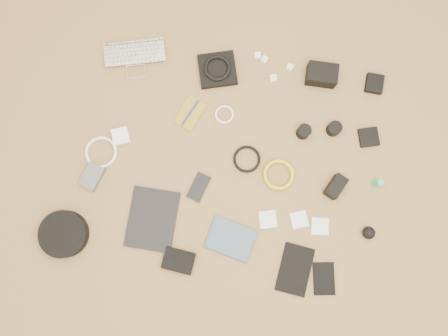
% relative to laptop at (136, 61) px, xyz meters
% --- Properties ---
extents(room_shell, '(4.04, 4.04, 2.58)m').
position_rel_laptop_xyz_m(room_shell, '(0.49, -0.40, 1.24)').
color(room_shell, olive).
rests_on(room_shell, ground).
extents(laptop, '(0.33, 0.27, 0.02)m').
position_rel_laptop_xyz_m(laptop, '(0.00, 0.00, 0.00)').
color(laptop, silver).
rests_on(laptop, ground).
extents(headphone_pouch, '(0.21, 0.20, 0.03)m').
position_rel_laptop_xyz_m(headphone_pouch, '(0.38, 0.03, 0.00)').
color(headphone_pouch, black).
rests_on(headphone_pouch, ground).
extents(headphones, '(0.15, 0.15, 0.02)m').
position_rel_laptop_xyz_m(headphones, '(0.38, 0.03, 0.03)').
color(headphones, black).
rests_on(headphones, headphone_pouch).
extents(charger_a, '(0.04, 0.04, 0.03)m').
position_rel_laptop_xyz_m(charger_a, '(0.58, 0.11, 0.00)').
color(charger_a, white).
rests_on(charger_a, ground).
extents(charger_b, '(0.03, 0.03, 0.03)m').
position_rel_laptop_xyz_m(charger_b, '(0.55, 0.13, 0.00)').
color(charger_b, white).
rests_on(charger_b, ground).
extents(charger_c, '(0.03, 0.03, 0.03)m').
position_rel_laptop_xyz_m(charger_c, '(0.70, 0.10, 0.00)').
color(charger_c, white).
rests_on(charger_c, ground).
extents(charger_d, '(0.04, 0.04, 0.03)m').
position_rel_laptop_xyz_m(charger_d, '(0.64, 0.03, 0.00)').
color(charger_d, white).
rests_on(charger_d, ground).
extents(dslr_camera, '(0.14, 0.10, 0.08)m').
position_rel_laptop_xyz_m(dslr_camera, '(0.85, 0.08, 0.03)').
color(dslr_camera, black).
rests_on(dslr_camera, ground).
extents(lens_pouch, '(0.08, 0.09, 0.03)m').
position_rel_laptop_xyz_m(lens_pouch, '(1.09, 0.09, 0.00)').
color(lens_pouch, black).
rests_on(lens_pouch, ground).
extents(notebook_olive, '(0.14, 0.17, 0.01)m').
position_rel_laptop_xyz_m(notebook_olive, '(0.29, -0.19, -0.01)').
color(notebook_olive, olive).
rests_on(notebook_olive, ground).
extents(pen_blue, '(0.06, 0.13, 0.01)m').
position_rel_laptop_xyz_m(pen_blue, '(0.29, -0.19, 0.00)').
color(pen_blue, '#13279A').
rests_on(pen_blue, notebook_olive).
extents(cable_white_a, '(0.09, 0.09, 0.01)m').
position_rel_laptop_xyz_m(cable_white_a, '(0.45, -0.17, -0.01)').
color(cable_white_a, white).
rests_on(cable_white_a, ground).
extents(lens_a, '(0.07, 0.07, 0.06)m').
position_rel_laptop_xyz_m(lens_a, '(0.81, -0.19, 0.02)').
color(lens_a, black).
rests_on(lens_a, ground).
extents(lens_b, '(0.07, 0.07, 0.06)m').
position_rel_laptop_xyz_m(lens_b, '(0.94, -0.16, 0.02)').
color(lens_b, black).
rests_on(lens_b, ground).
extents(card_reader, '(0.11, 0.11, 0.02)m').
position_rel_laptop_xyz_m(card_reader, '(1.10, -0.16, -0.00)').
color(card_reader, black).
rests_on(card_reader, ground).
extents(power_brick, '(0.10, 0.10, 0.03)m').
position_rel_laptop_xyz_m(power_brick, '(0.01, -0.36, 0.00)').
color(power_brick, white).
rests_on(power_brick, ground).
extents(cable_white_b, '(0.15, 0.15, 0.01)m').
position_rel_laptop_xyz_m(cable_white_b, '(-0.06, -0.44, -0.01)').
color(cable_white_b, white).
rests_on(cable_white_b, ground).
extents(cable_black, '(0.12, 0.12, 0.01)m').
position_rel_laptop_xyz_m(cable_black, '(0.58, -0.36, -0.01)').
color(cable_black, black).
rests_on(cable_black, ground).
extents(cable_yellow, '(0.17, 0.17, 0.02)m').
position_rel_laptop_xyz_m(cable_yellow, '(0.73, -0.40, -0.00)').
color(cable_yellow, gold).
rests_on(cable_yellow, ground).
extents(flash, '(0.09, 0.12, 0.08)m').
position_rel_laptop_xyz_m(flash, '(0.98, -0.41, 0.03)').
color(flash, black).
rests_on(flash, ground).
extents(lens_cleaner, '(0.03, 0.03, 0.09)m').
position_rel_laptop_xyz_m(lens_cleaner, '(1.16, -0.37, 0.03)').
color(lens_cleaner, '#1BB5B3').
rests_on(lens_cleaner, ground).
extents(battery_charger, '(0.10, 0.13, 0.03)m').
position_rel_laptop_xyz_m(battery_charger, '(-0.08, -0.56, 0.00)').
color(battery_charger, '#515256').
rests_on(battery_charger, ground).
extents(tablet, '(0.21, 0.27, 0.01)m').
position_rel_laptop_xyz_m(tablet, '(0.22, -0.69, -0.01)').
color(tablet, black).
rests_on(tablet, ground).
extents(phone, '(0.10, 0.14, 0.01)m').
position_rel_laptop_xyz_m(phone, '(0.39, -0.52, -0.01)').
color(phone, black).
rests_on(phone, ground).
extents(filter_case_left, '(0.09, 0.09, 0.01)m').
position_rel_laptop_xyz_m(filter_case_left, '(0.72, -0.60, -0.01)').
color(filter_case_left, silver).
rests_on(filter_case_left, ground).
extents(filter_case_mid, '(0.09, 0.09, 0.01)m').
position_rel_laptop_xyz_m(filter_case_mid, '(0.85, -0.58, -0.01)').
color(filter_case_mid, silver).
rests_on(filter_case_mid, ground).
extents(filter_case_right, '(0.08, 0.08, 0.01)m').
position_rel_laptop_xyz_m(filter_case_right, '(0.95, -0.59, -0.01)').
color(filter_case_right, silver).
rests_on(filter_case_right, ground).
extents(air_blower, '(0.07, 0.07, 0.06)m').
position_rel_laptop_xyz_m(air_blower, '(1.16, -0.58, 0.02)').
color(air_blower, black).
rests_on(air_blower, ground).
extents(headphone_case, '(0.21, 0.21, 0.06)m').
position_rel_laptop_xyz_m(headphone_case, '(-0.14, -0.82, 0.02)').
color(headphone_case, black).
rests_on(headphone_case, ground).
extents(drive_case, '(0.14, 0.10, 0.03)m').
position_rel_laptop_xyz_m(drive_case, '(0.37, -0.85, 0.01)').
color(drive_case, black).
rests_on(drive_case, ground).
extents(paperback, '(0.22, 0.18, 0.02)m').
position_rel_laptop_xyz_m(paperback, '(0.56, -0.79, -0.00)').
color(paperback, '#3E5469').
rests_on(paperback, ground).
extents(notebook_black_a, '(0.15, 0.22, 0.01)m').
position_rel_laptop_xyz_m(notebook_black_a, '(0.87, -0.79, -0.00)').
color(notebook_black_a, black).
rests_on(notebook_black_a, ground).
extents(notebook_black_b, '(0.12, 0.15, 0.01)m').
position_rel_laptop_xyz_m(notebook_black_b, '(1.00, -0.81, -0.01)').
color(notebook_black_b, black).
rests_on(notebook_black_b, ground).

